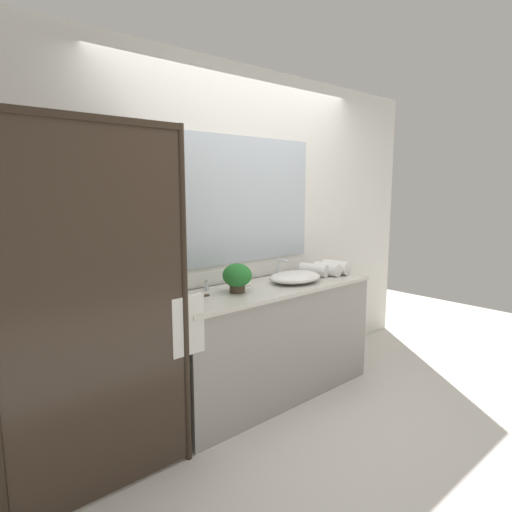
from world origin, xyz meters
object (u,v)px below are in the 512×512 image
(rolled_towel_far_edge, at_px, (314,270))
(potted_plant, at_px, (237,276))
(rolled_towel_near_edge, at_px, (336,267))
(amenity_bottle_lotion, at_px, (206,286))
(sink_basin, at_px, (295,277))
(rolled_towel_middle, at_px, (327,269))
(amenity_bottle_shampoo, at_px, (177,291))
(soap_dish, at_px, (242,284))
(faucet, at_px, (280,272))

(rolled_towel_far_edge, bearing_deg, potted_plant, -178.73)
(rolled_towel_near_edge, bearing_deg, amenity_bottle_lotion, 168.91)
(potted_plant, bearing_deg, sink_basin, -4.40)
(potted_plant, height_order, rolled_towel_middle, potted_plant)
(amenity_bottle_shampoo, bearing_deg, potted_plant, -26.45)
(soap_dish, relative_size, amenity_bottle_shampoo, 1.30)
(sink_basin, xyz_separation_m, soap_dish, (-0.41, 0.18, -0.03))
(rolled_towel_middle, bearing_deg, potted_plant, 177.88)
(potted_plant, distance_m, amenity_bottle_lotion, 0.25)
(potted_plant, distance_m, amenity_bottle_shampoo, 0.44)
(amenity_bottle_lotion, xyz_separation_m, rolled_towel_near_edge, (1.22, -0.24, 0.02))
(amenity_bottle_lotion, relative_size, rolled_towel_near_edge, 0.34)
(potted_plant, bearing_deg, amenity_bottle_shampoo, 153.55)
(soap_dish, bearing_deg, sink_basin, -23.17)
(sink_basin, height_order, amenity_bottle_shampoo, sink_basin)
(potted_plant, distance_m, rolled_towel_far_edge, 0.87)
(rolled_towel_middle, bearing_deg, amenity_bottle_lotion, 168.40)
(soap_dish, height_order, rolled_towel_middle, rolled_towel_middle)
(potted_plant, distance_m, rolled_towel_near_edge, 1.09)
(sink_basin, distance_m, soap_dish, 0.45)
(sink_basin, bearing_deg, amenity_bottle_lotion, 161.45)
(faucet, relative_size, rolled_towel_near_edge, 0.73)
(soap_dish, bearing_deg, amenity_bottle_lotion, 168.36)
(amenity_bottle_shampoo, relative_size, amenity_bottle_lotion, 0.98)
(sink_basin, height_order, soap_dish, sink_basin)
(faucet, bearing_deg, potted_plant, -166.54)
(rolled_towel_far_edge, bearing_deg, sink_basin, -168.14)
(sink_basin, bearing_deg, amenity_bottle_shampoo, 166.14)
(soap_dish, distance_m, rolled_towel_near_edge, 0.95)
(potted_plant, height_order, rolled_towel_far_edge, potted_plant)
(sink_basin, relative_size, rolled_towel_middle, 1.95)
(faucet, bearing_deg, sink_basin, -90.00)
(amenity_bottle_lotion, xyz_separation_m, rolled_towel_middle, (1.11, -0.23, 0.02))
(faucet, distance_m, amenity_bottle_lotion, 0.71)
(potted_plant, relative_size, rolled_towel_middle, 0.90)
(amenity_bottle_shampoo, relative_size, rolled_towel_middle, 0.33)
(rolled_towel_near_edge, distance_m, rolled_towel_far_edge, 0.23)
(rolled_towel_near_edge, height_order, rolled_towel_middle, rolled_towel_near_edge)
(sink_basin, relative_size, amenity_bottle_shampoo, 5.97)
(faucet, relative_size, amenity_bottle_shampoo, 2.21)
(amenity_bottle_lotion, bearing_deg, soap_dish, -11.64)
(sink_basin, distance_m, potted_plant, 0.57)
(soap_dish, bearing_deg, potted_plant, -140.07)
(sink_basin, distance_m, rolled_towel_middle, 0.41)
(soap_dish, xyz_separation_m, rolled_towel_far_edge, (0.71, -0.11, 0.04))
(faucet, relative_size, rolled_towel_middle, 0.72)
(rolled_towel_near_edge, relative_size, rolled_towel_far_edge, 0.96)
(amenity_bottle_shampoo, xyz_separation_m, rolled_towel_near_edge, (1.47, -0.24, 0.02))
(rolled_towel_far_edge, bearing_deg, amenity_bottle_lotion, 170.20)
(soap_dish, bearing_deg, amenity_bottle_shampoo, 173.75)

